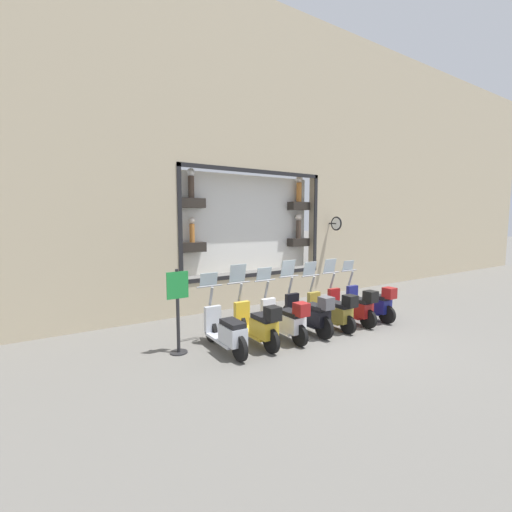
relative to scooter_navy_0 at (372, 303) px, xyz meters
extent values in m
plane|color=#66635E|center=(-0.32, 1.82, -0.47)|extent=(120.00, 120.00, 0.00)
cube|color=tan|center=(3.28, -8.46, 4.25)|extent=(0.40, 15.44, 9.43)
cube|color=tan|center=(3.28, 1.82, 0.00)|extent=(0.40, 5.12, 0.93)
cube|color=tan|center=(3.28, 1.82, 6.40)|extent=(0.40, 5.12, 5.13)
cube|color=black|center=(3.07, 1.82, 3.77)|extent=(0.04, 5.12, 0.12)
cube|color=black|center=(3.07, 1.82, 0.52)|extent=(0.04, 5.12, 0.12)
cube|color=black|center=(3.07, -0.68, 2.15)|extent=(0.04, 0.12, 3.37)
cube|color=black|center=(3.07, 4.32, 2.15)|extent=(0.04, 0.12, 3.37)
cube|color=silver|center=(3.63, 1.82, 2.15)|extent=(0.04, 4.88, 3.13)
cube|color=#28231E|center=(3.41, -0.19, 2.75)|extent=(0.36, 0.75, 0.28)
cylinder|color=#B26B2D|center=(3.41, -0.19, 3.23)|extent=(0.19, 0.19, 0.67)
sphere|color=beige|center=(3.41, -0.19, 3.69)|extent=(0.24, 0.24, 0.24)
cube|color=#28231E|center=(3.41, 3.83, 2.75)|extent=(0.36, 0.75, 0.28)
cylinder|color=#47382D|center=(3.41, 3.83, 3.21)|extent=(0.17, 0.17, 0.63)
sphere|color=white|center=(3.41, 3.83, 3.63)|extent=(0.23, 0.23, 0.23)
cube|color=#28231E|center=(3.41, -0.19, 1.47)|extent=(0.36, 0.75, 0.28)
cylinder|color=#47382D|center=(3.41, -0.19, 1.93)|extent=(0.18, 0.18, 0.65)
sphere|color=beige|center=(3.41, -0.19, 2.37)|extent=(0.23, 0.23, 0.23)
cube|color=#28231E|center=(3.41, 3.83, 1.47)|extent=(0.36, 0.75, 0.28)
cylinder|color=#B26B2D|center=(3.41, 3.83, 1.88)|extent=(0.15, 0.15, 0.54)
sphere|color=beige|center=(3.41, 3.83, 2.25)|extent=(0.20, 0.20, 0.20)
cylinder|color=black|center=(2.90, -1.37, 2.14)|extent=(0.35, 0.05, 0.05)
torus|color=black|center=(2.73, -1.37, 2.14)|extent=(0.50, 0.05, 0.50)
cylinder|color=white|center=(2.73, -1.37, 2.14)|extent=(0.41, 0.03, 0.41)
cylinder|color=black|center=(0.82, 0.00, -0.22)|extent=(0.49, 0.09, 0.49)
cylinder|color=black|center=(-0.49, 0.00, -0.22)|extent=(0.49, 0.09, 0.49)
cube|color=navy|center=(0.16, 0.00, -0.23)|extent=(1.02, 0.38, 0.06)
cube|color=navy|center=(-0.21, 0.00, -0.02)|extent=(0.61, 0.35, 0.36)
cube|color=black|center=(-0.21, 0.00, 0.21)|extent=(0.58, 0.31, 0.10)
cube|color=navy|center=(0.71, 0.00, 0.08)|extent=(0.12, 0.37, 0.56)
cylinder|color=gray|center=(0.77, 0.00, 0.57)|extent=(0.20, 0.06, 0.45)
cylinder|color=gray|center=(0.84, 0.00, 0.78)|extent=(0.04, 0.61, 0.04)
cube|color=silver|center=(0.88, 0.00, 0.93)|extent=(0.08, 0.42, 0.29)
cube|color=maroon|center=(-0.54, 0.00, 0.37)|extent=(0.28, 0.28, 0.28)
cylinder|color=black|center=(0.82, 0.75, -0.22)|extent=(0.49, 0.09, 0.49)
cylinder|color=black|center=(-0.49, 0.75, -0.22)|extent=(0.49, 0.09, 0.49)
cube|color=maroon|center=(0.16, 0.75, -0.24)|extent=(1.02, 0.38, 0.06)
cube|color=maroon|center=(-0.21, 0.75, -0.03)|extent=(0.61, 0.35, 0.36)
cube|color=black|center=(-0.21, 0.75, 0.20)|extent=(0.58, 0.31, 0.10)
cube|color=maroon|center=(0.71, 0.75, 0.07)|extent=(0.12, 0.37, 0.56)
cylinder|color=gray|center=(0.77, 0.75, 0.57)|extent=(0.20, 0.06, 0.45)
cylinder|color=gray|center=(0.84, 0.75, 0.78)|extent=(0.04, 0.60, 0.04)
cube|color=silver|center=(0.88, 0.75, 0.98)|extent=(0.10, 0.42, 0.39)
cube|color=black|center=(-0.54, 0.75, 0.36)|extent=(0.28, 0.28, 0.28)
cylinder|color=black|center=(0.83, 1.50, -0.24)|extent=(0.45, 0.09, 0.45)
cylinder|color=black|center=(-0.51, 1.50, -0.24)|extent=(0.45, 0.09, 0.45)
cube|color=olive|center=(0.16, 1.50, -0.25)|extent=(1.02, 0.39, 0.06)
cube|color=olive|center=(-0.21, 1.50, -0.04)|extent=(0.61, 0.35, 0.36)
cube|color=black|center=(-0.21, 1.50, 0.19)|extent=(0.58, 0.31, 0.10)
cube|color=olive|center=(0.71, 1.50, 0.06)|extent=(0.12, 0.37, 0.56)
cylinder|color=gray|center=(0.77, 1.50, 0.55)|extent=(0.20, 0.06, 0.45)
cylinder|color=gray|center=(0.84, 1.50, 0.77)|extent=(0.04, 0.60, 0.04)
cube|color=silver|center=(0.88, 1.50, 0.96)|extent=(0.09, 0.42, 0.38)
cube|color=black|center=(-0.55, 1.50, 0.35)|extent=(0.28, 0.28, 0.28)
cylinder|color=black|center=(0.79, 2.24, -0.19)|extent=(0.55, 0.09, 0.55)
cylinder|color=black|center=(-0.47, 2.24, -0.19)|extent=(0.55, 0.09, 0.55)
cube|color=black|center=(0.16, 2.24, -0.21)|extent=(1.02, 0.39, 0.06)
cube|color=black|center=(-0.21, 2.24, 0.00)|extent=(0.61, 0.35, 0.36)
cube|color=black|center=(-0.21, 2.24, 0.23)|extent=(0.58, 0.31, 0.10)
cube|color=black|center=(0.71, 2.24, 0.10)|extent=(0.12, 0.37, 0.56)
cylinder|color=gray|center=(0.77, 2.24, 0.60)|extent=(0.20, 0.06, 0.45)
cylinder|color=gray|center=(0.84, 2.24, 0.81)|extent=(0.04, 0.60, 0.04)
cube|color=silver|center=(0.88, 2.24, 1.02)|extent=(0.10, 0.42, 0.42)
cube|color=#4C4C51|center=(-0.52, 2.24, 0.39)|extent=(0.28, 0.28, 0.28)
cylinder|color=black|center=(0.82, 2.99, -0.23)|extent=(0.48, 0.09, 0.48)
cylinder|color=black|center=(-0.50, 2.99, -0.23)|extent=(0.48, 0.09, 0.48)
cube|color=silver|center=(0.16, 2.99, -0.24)|extent=(1.02, 0.38, 0.06)
cube|color=silver|center=(-0.21, 2.99, -0.03)|extent=(0.61, 0.35, 0.36)
cube|color=black|center=(-0.21, 2.99, 0.20)|extent=(0.58, 0.31, 0.10)
cube|color=silver|center=(0.71, 2.99, 0.07)|extent=(0.12, 0.37, 0.56)
cylinder|color=gray|center=(0.77, 2.99, 0.57)|extent=(0.20, 0.06, 0.45)
cylinder|color=gray|center=(0.84, 2.99, 0.78)|extent=(0.04, 0.60, 0.04)
cube|color=silver|center=(0.88, 2.99, 0.94)|extent=(0.08, 0.42, 0.32)
cube|color=maroon|center=(-0.54, 2.99, 0.36)|extent=(0.28, 0.28, 0.28)
cylinder|color=black|center=(0.80, 3.74, -0.21)|extent=(0.52, 0.09, 0.52)
cylinder|color=black|center=(-0.48, 3.74, -0.21)|extent=(0.52, 0.09, 0.52)
cube|color=gold|center=(0.16, 3.74, -0.22)|extent=(1.02, 0.38, 0.06)
cube|color=gold|center=(-0.21, 3.74, -0.01)|extent=(0.61, 0.35, 0.36)
cube|color=black|center=(-0.21, 3.74, 0.22)|extent=(0.58, 0.31, 0.10)
cube|color=gold|center=(0.71, 3.74, 0.09)|extent=(0.12, 0.37, 0.56)
cylinder|color=gray|center=(0.77, 3.74, 0.58)|extent=(0.20, 0.06, 0.45)
cylinder|color=gray|center=(0.84, 3.74, 0.80)|extent=(0.04, 0.61, 0.04)
cube|color=silver|center=(0.88, 3.74, 1.02)|extent=(0.11, 0.42, 0.43)
cube|color=black|center=(-0.53, 3.74, 0.38)|extent=(0.28, 0.28, 0.28)
cylinder|color=black|center=(0.81, 4.49, -0.21)|extent=(0.51, 0.09, 0.51)
cylinder|color=black|center=(-0.48, 4.49, -0.21)|extent=(0.51, 0.09, 0.51)
cube|color=#B7BCC6|center=(0.16, 4.49, -0.22)|extent=(1.02, 0.38, 0.06)
cube|color=#B7BCC6|center=(-0.21, 4.49, -0.01)|extent=(0.61, 0.35, 0.36)
cube|color=black|center=(-0.21, 4.49, 0.22)|extent=(0.58, 0.31, 0.10)
cube|color=#B7BCC6|center=(0.71, 4.49, 0.09)|extent=(0.12, 0.37, 0.56)
cylinder|color=gray|center=(0.77, 4.49, 0.58)|extent=(0.20, 0.06, 0.45)
cylinder|color=gray|center=(0.84, 4.49, 0.79)|extent=(0.04, 0.61, 0.04)
cube|color=silver|center=(0.88, 4.49, 0.94)|extent=(0.08, 0.42, 0.30)
cylinder|color=#232326|center=(0.56, 5.34, -0.46)|extent=(0.36, 0.36, 0.02)
cylinder|color=#232326|center=(0.56, 5.34, 0.41)|extent=(0.07, 0.07, 1.75)
cube|color=#1E8438|center=(0.54, 5.34, 0.96)|extent=(0.03, 0.45, 0.55)
camera|label=1|loc=(-6.04, 7.68, 2.27)|focal=24.00mm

